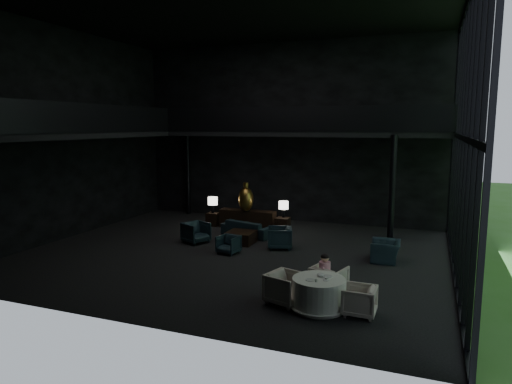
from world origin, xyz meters
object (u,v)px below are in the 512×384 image
(console, at_px, (247,219))
(bronze_urn, at_px, (246,199))
(sofa, at_px, (248,225))
(window_armchair, at_px, (386,248))
(dining_table, at_px, (319,295))
(dining_chair_east, at_px, (359,300))
(lounge_armchair_south, at_px, (228,245))
(coffee_table, at_px, (241,237))
(side_table_left, at_px, (213,219))
(dining_chair_north, at_px, (329,277))
(lounge_armchair_east, at_px, (280,236))
(lounge_armchair_west, at_px, (196,230))
(child, at_px, (325,266))
(table_lamp_left, at_px, (213,202))
(side_table_right, at_px, (283,225))
(dining_chair_west, at_px, (286,285))
(table_lamp_right, at_px, (284,206))

(console, distance_m, bronze_urn, 0.92)
(sofa, bearing_deg, window_armchair, 178.64)
(dining_table, xyz_separation_m, dining_chair_east, (0.96, -0.03, 0.04))
(sofa, distance_m, lounge_armchair_south, 2.60)
(bronze_urn, relative_size, dining_table, 0.84)
(sofa, bearing_deg, coffee_table, 114.69)
(window_armchair, height_order, coffee_table, window_armchair)
(lounge_armchair_south, bearing_deg, dining_table, -32.80)
(sofa, bearing_deg, lounge_armchair_south, 112.44)
(bronze_urn, height_order, side_table_left, bronze_urn)
(dining_chair_north, bearing_deg, sofa, -33.65)
(coffee_table, bearing_deg, lounge_armchair_east, -6.43)
(lounge_armchair_west, relative_size, coffee_table, 0.95)
(lounge_armchair_west, xyz_separation_m, dining_chair_north, (5.72, -3.38, -0.03))
(window_armchair, bearing_deg, child, -21.65)
(console, bearing_deg, dining_table, -56.82)
(lounge_armchair_east, bearing_deg, lounge_armchair_west, -102.04)
(lounge_armchair_west, relative_size, lounge_armchair_south, 1.55)
(table_lamp_left, height_order, side_table_right, table_lamp_left)
(side_table_left, distance_m, lounge_armchair_east, 4.63)
(coffee_table, bearing_deg, window_armchair, -4.78)
(side_table_right, relative_size, dining_chair_west, 0.63)
(sofa, distance_m, dining_chair_west, 7.03)
(lounge_armchair_south, bearing_deg, child, -24.50)
(side_table_left, xyz_separation_m, dining_chair_east, (7.38, -7.36, 0.09))
(console, bearing_deg, table_lamp_left, -178.01)
(bronze_urn, xyz_separation_m, table_lamp_left, (-1.60, 0.10, -0.23))
(lounge_armchair_south, height_order, dining_chair_west, dining_chair_west)
(table_lamp_left, xyz_separation_m, dining_table, (6.42, -7.31, -0.73))
(sofa, xyz_separation_m, coffee_table, (0.20, -1.16, -0.20))
(side_table_right, distance_m, table_lamp_right, 0.78)
(lounge_armchair_west, height_order, child, child)
(table_lamp_right, bearing_deg, dining_chair_west, -72.01)
(dining_table, height_order, dining_chair_east, dining_table)
(side_table_left, xyz_separation_m, side_table_right, (3.20, -0.06, 0.01))
(console, relative_size, bronze_urn, 2.02)
(window_armchair, height_order, dining_table, window_armchair)
(lounge_armchair_west, bearing_deg, dining_chair_north, -95.67)
(side_table_left, bearing_deg, dining_table, -48.81)
(side_table_right, bearing_deg, coffee_table, -111.35)
(console, distance_m, lounge_armchair_east, 3.43)
(coffee_table, xyz_separation_m, dining_chair_north, (4.13, -3.91, 0.22))
(lounge_armchair_east, bearing_deg, dining_chair_north, 15.95)
(sofa, distance_m, child, 6.69)
(console, bearing_deg, dining_chair_east, -51.99)
(sofa, height_order, dining_chair_west, dining_chair_west)
(table_lamp_right, bearing_deg, dining_chair_north, -62.86)
(lounge_armchair_east, bearing_deg, lounge_armchair_south, -67.64)
(bronze_urn, relative_size, lounge_armchair_south, 1.99)
(dining_chair_west, bearing_deg, lounge_armchair_south, 59.22)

